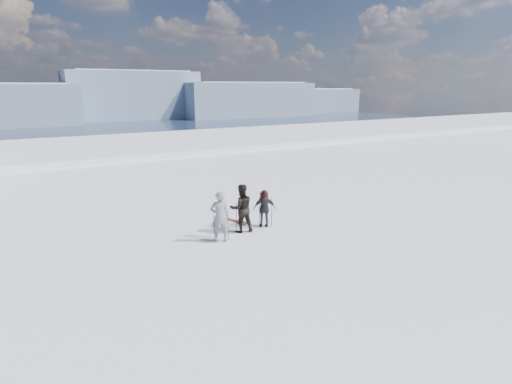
% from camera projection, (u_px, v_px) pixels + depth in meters
% --- Properties ---
extents(lake_basin, '(820.00, 820.00, 71.62)m').
position_uv_depth(lake_basin, '(140.00, 210.00, 40.72)').
color(lake_basin, white).
rests_on(lake_basin, ground).
extents(far_mountain_range, '(770.00, 110.00, 53.00)m').
position_uv_depth(far_mountain_range, '(65.00, 99.00, 411.50)').
color(far_mountain_range, slate).
rests_on(far_mountain_range, ground).
extents(skier_grey, '(0.83, 0.66, 1.98)m').
position_uv_depth(skier_grey, '(220.00, 217.00, 15.05)').
color(skier_grey, gray).
rests_on(skier_grey, ground).
extents(skier_dark, '(1.11, 0.94, 1.99)m').
position_uv_depth(skier_dark, '(241.00, 208.00, 16.08)').
color(skier_dark, black).
rests_on(skier_dark, ground).
extents(skier_pack, '(1.02, 0.76, 1.61)m').
position_uv_depth(skier_pack, '(265.00, 209.00, 16.66)').
color(skier_pack, black).
rests_on(skier_pack, ground).
extents(backpack, '(0.39, 0.32, 0.46)m').
position_uv_depth(backpack, '(264.00, 183.00, 16.64)').
color(backpack, red).
rests_on(backpack, skier_pack).
extents(ski_poles, '(2.91, 0.59, 1.37)m').
position_uv_depth(ski_poles, '(244.00, 219.00, 15.94)').
color(ski_poles, black).
rests_on(ski_poles, ground).
extents(skis_loose, '(0.83, 1.66, 0.03)m').
position_uv_depth(skis_loose, '(233.00, 220.00, 17.63)').
color(skis_loose, black).
rests_on(skis_loose, ground).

